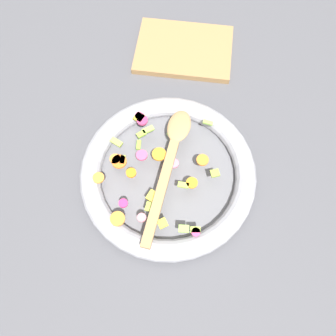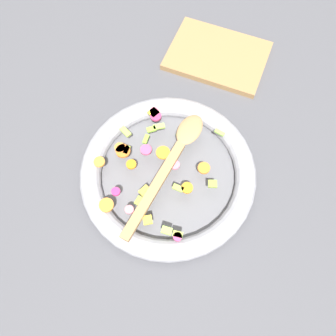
% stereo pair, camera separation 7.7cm
% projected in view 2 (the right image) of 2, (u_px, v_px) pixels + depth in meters
% --- Properties ---
extents(ground_plane, '(4.00, 4.00, 0.00)m').
position_uv_depth(ground_plane, '(168.00, 176.00, 0.81)').
color(ground_plane, '#4C4C51').
extents(skillet, '(0.42, 0.42, 0.05)m').
position_uv_depth(skillet, '(168.00, 173.00, 0.79)').
color(skillet, slate).
rests_on(skillet, ground_plane).
extents(chopped_vegetables, '(0.30, 0.30, 0.01)m').
position_uv_depth(chopped_vegetables, '(150.00, 164.00, 0.77)').
color(chopped_vegetables, orange).
rests_on(chopped_vegetables, skillet).
extents(wooden_spoon, '(0.08, 0.35, 0.01)m').
position_uv_depth(wooden_spoon, '(172.00, 160.00, 0.76)').
color(wooden_spoon, '#A87F51').
rests_on(wooden_spoon, chopped_vegetables).
extents(cutting_board, '(0.28, 0.20, 0.02)m').
position_uv_depth(cutting_board, '(217.00, 56.00, 0.95)').
color(cutting_board, '#9E7547').
rests_on(cutting_board, ground_plane).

